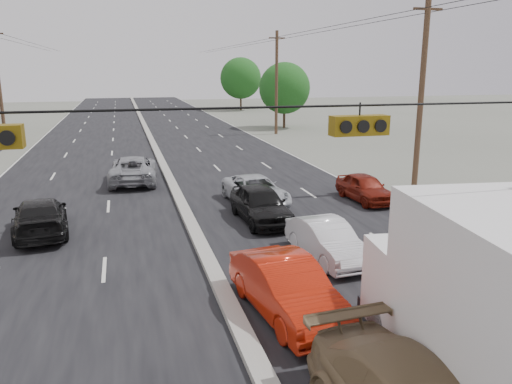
# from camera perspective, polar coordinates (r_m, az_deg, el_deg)

# --- Properties ---
(road_surface) EXTENTS (20.00, 160.00, 0.02)m
(road_surface) POSITION_cam_1_polar(r_m,az_deg,el_deg) (38.67, -11.12, 4.10)
(road_surface) COLOR black
(road_surface) RESTS_ON ground
(center_median) EXTENTS (0.50, 160.00, 0.20)m
(center_median) POSITION_cam_1_polar(r_m,az_deg,el_deg) (38.65, -11.13, 4.24)
(center_median) COLOR gray
(center_median) RESTS_ON ground
(utility_pole_right_b) EXTENTS (1.60, 0.30, 10.00)m
(utility_pole_right_b) POSITION_cam_1_polar(r_m,az_deg,el_deg) (27.56, 18.36, 10.49)
(utility_pole_right_b) COLOR #422D1E
(utility_pole_right_b) RESTS_ON ground
(utility_pole_right_c) EXTENTS (1.60, 0.30, 10.00)m
(utility_pole_right_c) POSITION_cam_1_polar(r_m,az_deg,el_deg) (50.37, 2.36, 12.41)
(utility_pole_right_c) COLOR #422D1E
(utility_pole_right_c) RESTS_ON ground
(traffic_signals) EXTENTS (25.00, 0.30, 0.54)m
(traffic_signals) POSITION_cam_1_polar(r_m,az_deg,el_deg) (9.01, 11.14, 7.73)
(traffic_signals) COLOR black
(traffic_signals) RESTS_ON ground
(tree_right_mid) EXTENTS (5.60, 5.60, 7.14)m
(tree_right_mid) POSITION_cam_1_polar(r_m,az_deg,el_deg) (55.92, 3.28, 11.76)
(tree_right_mid) COLOR #382619
(tree_right_mid) RESTS_ON ground
(tree_right_far) EXTENTS (6.40, 6.40, 8.16)m
(tree_right_far) POSITION_cam_1_polar(r_m,az_deg,el_deg) (80.24, -1.77, 12.87)
(tree_right_far) COLOR #382619
(tree_right_far) RESTS_ON ground
(box_truck) EXTENTS (3.77, 8.28, 4.06)m
(box_truck) POSITION_cam_1_polar(r_m,az_deg,el_deg) (10.23, 27.05, -12.85)
(box_truck) COLOR black
(box_truck) RESTS_ON ground
(red_sedan) EXTENTS (2.21, 4.83, 1.53)m
(red_sedan) POSITION_cam_1_polar(r_m,az_deg,el_deg) (13.47, 3.51, -10.94)
(red_sedan) COLOR red
(red_sedan) RESTS_ON ground
(queue_car_a) EXTENTS (2.03, 4.64, 1.56)m
(queue_car_a) POSITION_cam_1_polar(r_m,az_deg,el_deg) (21.37, 0.53, -1.40)
(queue_car_a) COLOR black
(queue_car_a) RESTS_ON ground
(queue_car_b) EXTENTS (1.75, 4.20, 1.35)m
(queue_car_b) POSITION_cam_1_polar(r_m,az_deg,el_deg) (17.37, 8.09, -5.55)
(queue_car_b) COLOR silver
(queue_car_b) RESTS_ON ground
(queue_car_c) EXTENTS (2.66, 5.06, 1.36)m
(queue_car_c) POSITION_cam_1_polar(r_m,az_deg,el_deg) (24.03, -0.05, 0.09)
(queue_car_c) COLOR #BABDC2
(queue_car_c) RESTS_ON ground
(queue_car_e) EXTENTS (1.78, 4.01, 1.34)m
(queue_car_e) POSITION_cam_1_polar(r_m,az_deg,el_deg) (25.30, 12.34, 0.45)
(queue_car_e) COLOR maroon
(queue_car_e) RESTS_ON ground
(oncoming_near) EXTENTS (2.58, 5.12, 1.43)m
(oncoming_near) POSITION_cam_1_polar(r_m,az_deg,el_deg) (21.58, -23.41, -2.61)
(oncoming_near) COLOR black
(oncoming_near) RESTS_ON ground
(oncoming_far) EXTENTS (2.92, 5.70, 1.54)m
(oncoming_far) POSITION_cam_1_polar(r_m,az_deg,el_deg) (29.64, -13.85, 2.52)
(oncoming_far) COLOR gray
(oncoming_far) RESTS_ON ground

